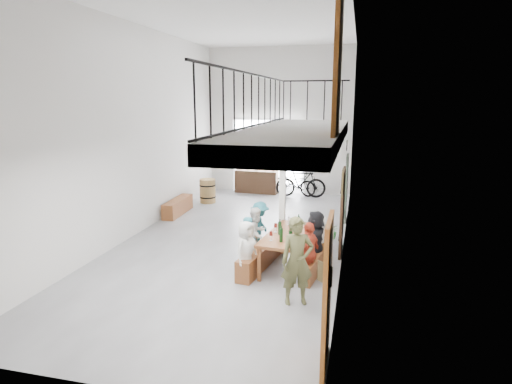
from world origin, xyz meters
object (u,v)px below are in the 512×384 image
(tasting_table, at_px, (287,237))
(bench_inner, at_px, (260,257))
(serving_counter, at_px, (256,182))
(host_standing, at_px, (297,261))
(oak_barrel, at_px, (208,191))
(bicycle_near, at_px, (293,183))
(side_bench, at_px, (178,207))

(tasting_table, bearing_deg, bench_inner, -165.85)
(serving_counter, relative_size, host_standing, 1.04)
(bench_inner, height_order, serving_counter, serving_counter)
(oak_barrel, distance_m, bicycle_near, 3.35)
(bicycle_near, bearing_deg, side_bench, 154.21)
(tasting_table, relative_size, side_bench, 1.19)
(tasting_table, height_order, serving_counter, serving_counter)
(tasting_table, xyz_separation_m, serving_counter, (-2.42, 7.24, -0.27))
(bench_inner, xyz_separation_m, bicycle_near, (-0.40, 7.27, 0.25))
(bench_inner, relative_size, oak_barrel, 2.36)
(side_bench, height_order, bicycle_near, bicycle_near)
(side_bench, xyz_separation_m, bicycle_near, (3.15, 3.59, 0.24))
(bench_inner, xyz_separation_m, serving_counter, (-1.85, 7.32, 0.21))
(side_bench, bearing_deg, host_standing, -48.58)
(side_bench, height_order, oak_barrel, oak_barrel)
(serving_counter, bearing_deg, host_standing, -69.03)
(side_bench, bearing_deg, bench_inner, -46.11)
(host_standing, bearing_deg, oak_barrel, 101.16)
(tasting_table, distance_m, serving_counter, 7.64)
(side_bench, relative_size, bicycle_near, 0.94)
(bench_inner, xyz_separation_m, oak_barrel, (-3.15, 5.36, 0.19))
(side_bench, bearing_deg, bicycle_near, 48.74)
(bench_inner, distance_m, serving_counter, 7.55)
(host_standing, distance_m, bicycle_near, 8.87)
(serving_counter, height_order, host_standing, host_standing)
(tasting_table, xyz_separation_m, bicycle_near, (-0.97, 7.19, -0.23))
(oak_barrel, bearing_deg, bicycle_near, 34.78)
(serving_counter, bearing_deg, bench_inner, -72.85)
(side_bench, bearing_deg, tasting_table, -41.20)
(tasting_table, distance_m, host_standing, 1.62)
(tasting_table, xyz_separation_m, side_bench, (-4.12, 3.60, -0.47))
(bench_inner, height_order, bicycle_near, bicycle_near)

